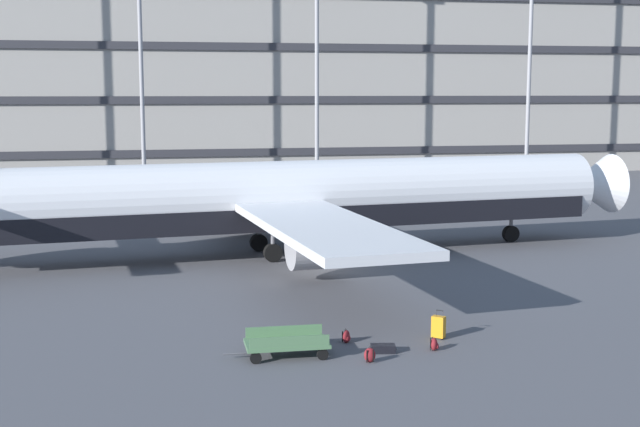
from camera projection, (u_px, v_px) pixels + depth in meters
ground_plane at (326, 270)px, 40.04m from camera, size 600.00×600.00×0.00m
terminal_structure at (227, 75)px, 88.47m from camera, size 139.11×17.56×19.67m
airliner at (283, 199)px, 43.15m from camera, size 38.86×31.58×10.05m
light_mast_center_left at (140, 22)px, 71.64m from camera, size 1.80×0.50×24.33m
light_mast_center_right at (317, 35)px, 74.60m from camera, size 1.80×0.50×22.69m
light_mast_right at (531, 27)px, 78.22m from camera, size 1.80×0.50×24.48m
suitcase_red at (383, 349)px, 27.42m from camera, size 0.86×0.53×0.25m
suitcase_silver at (438, 327)px, 28.90m from camera, size 0.50×0.48×0.96m
backpack_purple at (434, 344)px, 27.62m from camera, size 0.36×0.41×0.46m
backpack_teal at (370, 355)px, 26.41m from camera, size 0.38×0.32×0.51m
backpack_upright at (346, 337)px, 28.43m from camera, size 0.38×0.39×0.48m
baggage_cart at (287, 343)px, 26.95m from camera, size 3.31×1.33×0.82m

